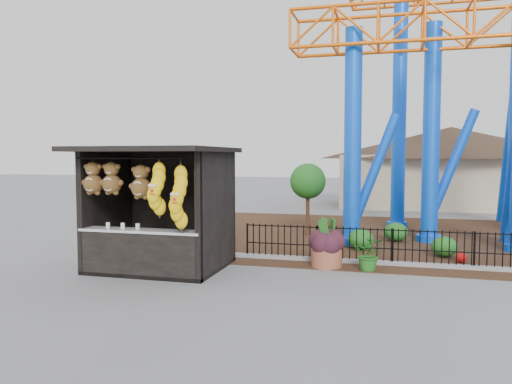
% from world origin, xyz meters
% --- Properties ---
extents(ground, '(120.00, 120.00, 0.00)m').
position_xyz_m(ground, '(0.00, 0.00, 0.00)').
color(ground, slate).
rests_on(ground, ground).
extents(mulch_bed, '(18.00, 12.00, 0.02)m').
position_xyz_m(mulch_bed, '(4.00, 8.00, 0.01)').
color(mulch_bed, '#331E11').
rests_on(mulch_bed, ground).
extents(curb, '(18.00, 0.18, 0.12)m').
position_xyz_m(curb, '(4.00, 3.00, 0.06)').
color(curb, gray).
rests_on(curb, ground).
extents(prize_booth, '(3.50, 3.40, 3.12)m').
position_xyz_m(prize_booth, '(-2.99, 0.89, 1.54)').
color(prize_booth, black).
rests_on(prize_booth, ground).
extents(picket_fence, '(12.20, 0.06, 1.00)m').
position_xyz_m(picket_fence, '(4.90, 3.00, 0.50)').
color(picket_fence, black).
rests_on(picket_fence, ground).
extents(roller_coaster, '(11.00, 6.37, 10.82)m').
position_xyz_m(roller_coaster, '(5.12, 8.23, 6.44)').
color(roller_coaster, blue).
rests_on(roller_coaster, ground).
extents(terracotta_planter, '(1.02, 1.02, 0.56)m').
position_xyz_m(terracotta_planter, '(1.13, 2.38, 0.28)').
color(terracotta_planter, '#955036').
rests_on(terracotta_planter, ground).
extents(planter_foliage, '(0.70, 0.70, 0.64)m').
position_xyz_m(planter_foliage, '(1.13, 2.38, 0.88)').
color(planter_foliage, '#32141E').
rests_on(planter_foliage, terracotta_planter).
extents(potted_plant, '(0.78, 0.68, 0.86)m').
position_xyz_m(potted_plant, '(2.23, 2.23, 0.43)').
color(potted_plant, '#225017').
rests_on(potted_plant, ground).
extents(landscaping, '(8.89, 3.87, 0.64)m').
position_xyz_m(landscaping, '(3.92, 5.58, 0.30)').
color(landscaping, '#1D5519').
rests_on(landscaping, mulch_bed).
extents(pavilion, '(15.00, 15.00, 4.80)m').
position_xyz_m(pavilion, '(6.00, 20.00, 3.07)').
color(pavilion, '#BFAD8C').
rests_on(pavilion, ground).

